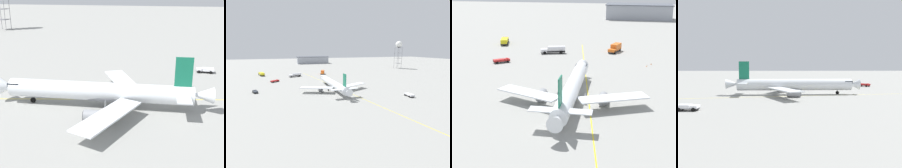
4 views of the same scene
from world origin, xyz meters
The scene contains 10 objects.
ground_plane centered at (0.00, 0.00, 0.00)m, with size 600.00×600.00×0.00m, color gray.
airliner_main centered at (3.98, -2.07, 2.97)m, with size 35.28×42.36×10.50m.
catering_truck_truck centered at (-2.94, -58.44, 1.66)m, with size 4.88×8.46×3.10m.
fire_tender_truck centered at (44.98, -65.06, 1.54)m, with size 5.67×10.90×2.50m.
fuel_tanker_truck centered at (19.82, -51.07, 1.57)m, with size 9.54×5.09×2.87m.
ops_pickup_truck centered at (33.93, -33.48, 0.81)m, with size 5.48×4.84×1.41m.
terminal_shed centered at (-12.69, -167.47, 5.02)m, with size 44.39×21.54×9.99m.
taxiway_centreline centered at (0.59, -5.75, 0.00)m, with size 22.64×128.47×0.01m.
safety_cone_near centered at (-14.26, -37.93, 0.28)m, with size 0.36×0.36×0.55m.
safety_cone_mid centered at (-15.76, -40.83, 0.28)m, with size 0.36×0.36×0.55m.
Camera 3 is at (-8.83, 70.07, 28.02)m, focal length 53.49 mm.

